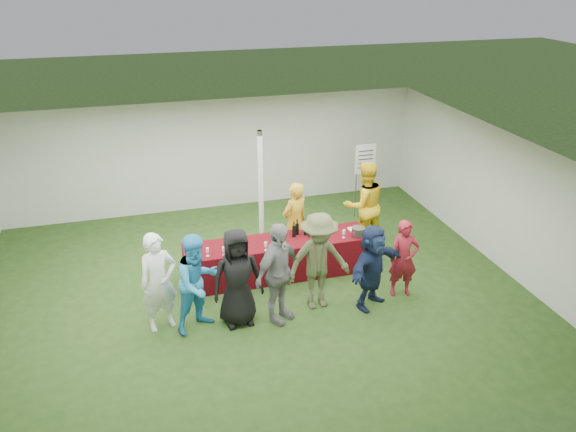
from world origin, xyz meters
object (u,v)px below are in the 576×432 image
object	(u,v)px
serving_table	(278,258)
customer_1	(198,283)
dump_bucket	(358,232)
customer_4	(318,261)
wine_list_sign	(365,165)
staff_pourer	(295,222)
customer_2	(237,278)
staff_back	(364,205)
customer_0	(159,282)
customer_5	(372,267)
customer_6	(404,259)
customer_3	(278,273)

from	to	relation	value
serving_table	customer_1	world-z (taller)	customer_1
dump_bucket	customer_4	world-z (taller)	customer_4
dump_bucket	wine_list_sign	xyz separation A→B (m)	(1.10, 2.35, 0.48)
staff_pourer	customer_2	distance (m)	2.39
staff_back	customer_0	bearing A→B (deg)	18.37
customer_4	customer_5	xyz separation A→B (m)	(0.92, -0.23, -0.12)
customer_5	staff_back	bearing A→B (deg)	38.71
dump_bucket	customer_6	bearing A→B (deg)	-66.94
staff_pourer	customer_5	xyz separation A→B (m)	(0.83, -1.96, -0.07)
serving_table	customer_2	size ratio (longest dim) A/B	2.07
wine_list_sign	staff_back	xyz separation A→B (m)	(-0.60, -1.41, -0.36)
customer_3	customer_6	size ratio (longest dim) A/B	1.23
staff_pourer	customer_1	size ratio (longest dim) A/B	0.99
serving_table	customer_6	size ratio (longest dim) A/B	2.44
customer_3	customer_6	world-z (taller)	customer_3
customer_2	customer_5	size ratio (longest dim) A/B	1.11
serving_table	customer_1	xyz separation A→B (m)	(-1.69, -1.30, 0.49)
serving_table	customer_3	size ratio (longest dim) A/B	1.98
customer_4	staff_pourer	bearing A→B (deg)	82.91
dump_bucket	wine_list_sign	world-z (taller)	wine_list_sign
staff_pourer	customer_4	distance (m)	1.74
staff_pourer	customer_4	bearing A→B (deg)	62.48
serving_table	wine_list_sign	size ratio (longest dim) A/B	2.00
customer_4	customer_5	size ratio (longest dim) A/B	1.15
customer_0	customer_3	size ratio (longest dim) A/B	0.95
dump_bucket	customer_1	distance (m)	3.43
serving_table	staff_back	world-z (taller)	staff_back
serving_table	customer_3	bearing A→B (deg)	-104.75
customer_6	customer_4	bearing A→B (deg)	-171.47
staff_pourer	customer_5	distance (m)	2.13
customer_1	customer_4	size ratio (longest dim) A/B	0.96
dump_bucket	staff_back	bearing A→B (deg)	61.77
customer_0	customer_1	distance (m)	0.64
customer_2	customer_4	world-z (taller)	customer_4
dump_bucket	customer_1	xyz separation A→B (m)	(-3.25, -1.08, 0.02)
dump_bucket	customer_6	distance (m)	1.16
customer_0	customer_3	xyz separation A→B (m)	(1.93, -0.33, 0.04)
wine_list_sign	staff_back	world-z (taller)	staff_back
wine_list_sign	customer_4	world-z (taller)	customer_4
serving_table	customer_3	distance (m)	1.58
wine_list_sign	customer_3	xyz separation A→B (m)	(-3.04, -3.57, -0.41)
dump_bucket	wine_list_sign	distance (m)	2.64
staff_back	wine_list_sign	bearing A→B (deg)	-117.37
staff_back	customer_1	world-z (taller)	staff_back
staff_pourer	customer_2	world-z (taller)	customer_2
wine_list_sign	customer_2	world-z (taller)	wine_list_sign
customer_4	customer_3	bearing A→B (deg)	-169.27
customer_1	customer_6	size ratio (longest dim) A/B	1.17
staff_back	customer_0	xyz separation A→B (m)	(-4.38, -1.84, -0.09)
serving_table	customer_0	xyz separation A→B (m)	(-2.31, -1.11, 0.49)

